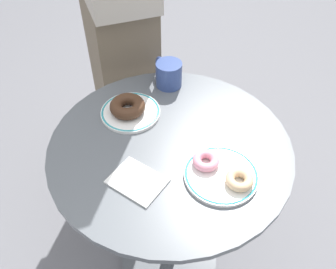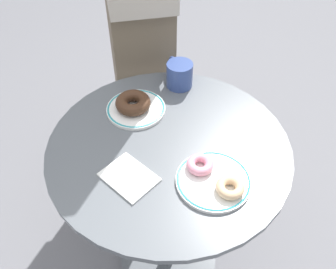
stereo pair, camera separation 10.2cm
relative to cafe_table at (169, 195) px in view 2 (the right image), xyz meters
The scene contains 10 objects.
ground_plane 0.49m from the cafe_table, ahead, with size 7.00×7.00×0.02m, color slate.
cafe_table is the anchor object (origin of this frame).
plate_left 0.31m from the cafe_table, behind, with size 0.18×0.18×0.01m.
plate_right 0.31m from the cafe_table, ahead, with size 0.19×0.19×0.01m.
donut_chocolate 0.34m from the cafe_table, behind, with size 0.11×0.11×0.04m, color #422819.
donut_glazed 0.36m from the cafe_table, ahead, with size 0.07×0.07×0.02m, color #E0B789.
donut_pink_frosted 0.30m from the cafe_table, ahead, with size 0.07×0.07×0.02m, color pink.
paper_napkin 0.30m from the cafe_table, 80.87° to the right, with size 0.14×0.10×0.01m, color white.
coffee_mug 0.41m from the cafe_table, 132.48° to the left, with size 0.12×0.09×0.09m.
person_figure 0.70m from the cafe_table, 151.32° to the left, with size 0.48×0.40×1.79m.
Camera 2 is at (0.52, -0.45, 1.48)m, focal length 37.79 mm.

